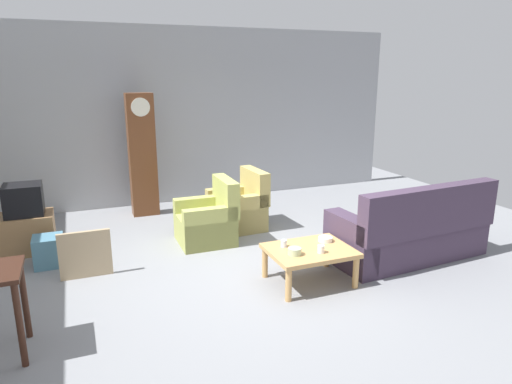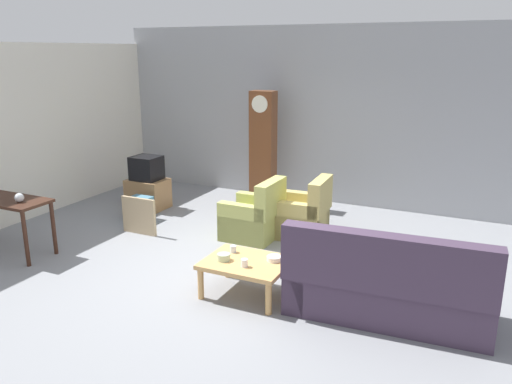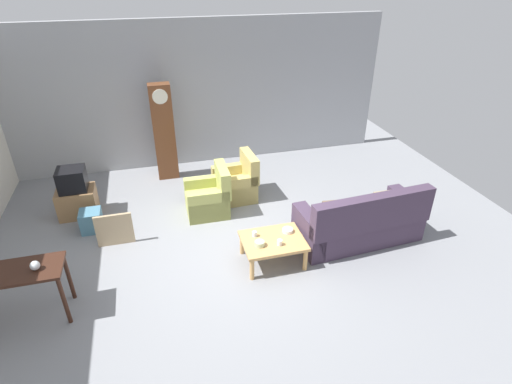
{
  "view_description": "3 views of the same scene",
  "coord_description": "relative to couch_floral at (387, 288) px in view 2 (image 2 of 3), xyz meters",
  "views": [
    {
      "loc": [
        -2.0,
        -4.86,
        2.39
      ],
      "look_at": [
        0.12,
        0.4,
        0.9
      ],
      "focal_mm": 31.99,
      "sensor_mm": 36.0,
      "label": 1
    },
    {
      "loc": [
        2.83,
        -5.38,
        2.76
      ],
      "look_at": [
        0.17,
        0.24,
        1.02
      ],
      "focal_mm": 35.72,
      "sensor_mm": 36.0,
      "label": 2
    },
    {
      "loc": [
        -1.18,
        -5.41,
        4.16
      ],
      "look_at": [
        0.33,
        0.17,
        0.89
      ],
      "focal_mm": 28.52,
      "sensor_mm": 36.0,
      "label": 3
    }
  ],
  "objects": [
    {
      "name": "framed_picture_leaning",
      "position": [
        -3.99,
        0.98,
        -0.06
      ],
      "size": [
        0.6,
        0.05,
        0.58
      ],
      "primitive_type": "cube",
      "color": "tan",
      "rests_on": "ground_plane"
    },
    {
      "name": "tv_crt",
      "position": [
        -4.69,
        2.14,
        0.39
      ],
      "size": [
        0.48,
        0.44,
        0.42
      ],
      "primitive_type": "cube",
      "color": "black",
      "rests_on": "tv_stand_cabinet"
    },
    {
      "name": "grandfather_clock",
      "position": [
        -2.94,
        3.29,
        0.69
      ],
      "size": [
        0.44,
        0.3,
        2.07
      ],
      "color": "brown",
      "rests_on": "ground_plane"
    },
    {
      "name": "storage_box_blue",
      "position": [
        -4.42,
        1.52,
        -0.16
      ],
      "size": [
        0.36,
        0.36,
        0.38
      ],
      "primitive_type": "cube",
      "color": "teal",
      "rests_on": "ground_plane"
    },
    {
      "name": "ground_plane",
      "position": [
        -1.99,
        0.39,
        -0.35
      ],
      "size": [
        10.4,
        10.4,
        0.0
      ],
      "primitive_type": "plane",
      "color": "gray"
    },
    {
      "name": "armchair_olive_far",
      "position": [
        -1.68,
        1.99,
        -0.05
      ],
      "size": [
        0.83,
        0.8,
        0.92
      ],
      "color": "tan",
      "rests_on": "ground_plane"
    },
    {
      "name": "couch_floral",
      "position": [
        0.0,
        0.0,
        0.0
      ],
      "size": [
        2.15,
        1.02,
        1.04
      ],
      "color": "#423347",
      "rests_on": "ground_plane"
    },
    {
      "name": "garage_door_wall",
      "position": [
        -1.99,
        3.99,
        1.25
      ],
      "size": [
        8.4,
        0.16,
        3.2
      ],
      "primitive_type": "cube",
      "color": "#9EA0A5",
      "rests_on": "ground_plane"
    },
    {
      "name": "cup_blue_rimmed",
      "position": [
        -1.83,
        0.02,
        0.11
      ],
      "size": [
        0.07,
        0.07,
        0.08
      ],
      "primitive_type": "cylinder",
      "color": "silver",
      "rests_on": "coffee_table_wood"
    },
    {
      "name": "armchair_olive_near",
      "position": [
        -2.3,
        1.58,
        -0.05
      ],
      "size": [
        0.8,
        0.77,
        0.92
      ],
      "color": "tan",
      "rests_on": "ground_plane"
    },
    {
      "name": "glass_dome_cloche",
      "position": [
        -4.81,
        -0.46,
        0.51
      ],
      "size": [
        0.12,
        0.12,
        0.12
      ],
      "primitive_type": "sphere",
      "color": "silver",
      "rests_on": "console_table_dark"
    },
    {
      "name": "bowl_white_stacked",
      "position": [
        -1.29,
        -0.0,
        0.1
      ],
      "size": [
        0.17,
        0.17,
        0.06
      ],
      "primitive_type": "cylinder",
      "color": "white",
      "rests_on": "coffee_table_wood"
    },
    {
      "name": "tv_stand_cabinet",
      "position": [
        -4.69,
        2.14,
        -0.09
      ],
      "size": [
        0.68,
        0.52,
        0.53
      ],
      "primitive_type": "cube",
      "color": "#997047",
      "rests_on": "ground_plane"
    },
    {
      "name": "console_table_dark",
      "position": [
        -5.15,
        -0.42,
        0.33
      ],
      "size": [
        1.3,
        0.56,
        0.8
      ],
      "color": "#381E14",
      "rests_on": "ground_plane"
    },
    {
      "name": "pegboard_wall_left",
      "position": [
        -6.19,
        0.79,
        1.09
      ],
      "size": [
        0.12,
        6.4,
        2.88
      ],
      "primitive_type": "cube",
      "color": "silver",
      "rests_on": "ground_plane"
    },
    {
      "name": "coffee_table_wood",
      "position": [
        -1.58,
        -0.14,
        0.01
      ],
      "size": [
        0.96,
        0.76,
        0.42
      ],
      "color": "tan",
      "rests_on": "ground_plane"
    },
    {
      "name": "cup_white_porcelain",
      "position": [
        -1.52,
        -0.3,
        0.11
      ],
      "size": [
        0.08,
        0.08,
        0.09
      ],
      "primitive_type": "cylinder",
      "color": "white",
      "rests_on": "coffee_table_wood"
    },
    {
      "name": "bowl_shallow_green",
      "position": [
        -1.82,
        -0.24,
        0.11
      ],
      "size": [
        0.15,
        0.15,
        0.08
      ],
      "primitive_type": "cylinder",
      "color": "#B2C69E",
      "rests_on": "coffee_table_wood"
    }
  ]
}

